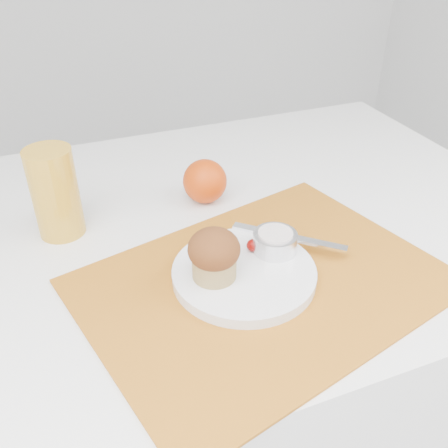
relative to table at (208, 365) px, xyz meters
name	(u,v)px	position (x,y,z in m)	size (l,w,h in m)	color
table	(208,365)	(0.00, 0.00, 0.00)	(1.20, 0.80, 0.75)	white
placemat	(264,283)	(0.02, -0.19, 0.38)	(0.51, 0.37, 0.00)	#B06518
plate	(244,273)	(0.00, -0.17, 0.39)	(0.21, 0.21, 0.02)	white
ramekin	(275,242)	(0.06, -0.15, 0.41)	(0.07, 0.07, 0.03)	silver
cream	(275,234)	(0.06, -0.15, 0.43)	(0.05, 0.05, 0.01)	silver
raspberry_near	(253,245)	(0.03, -0.14, 0.41)	(0.02, 0.02, 0.02)	#530402
raspberry_far	(262,242)	(0.05, -0.13, 0.41)	(0.02, 0.02, 0.02)	#5D0213
butter_knife	(289,237)	(0.10, -0.13, 0.40)	(0.18, 0.01, 0.00)	silver
orange	(205,181)	(0.03, 0.06, 0.42)	(0.08, 0.08, 0.08)	#D04007
juice_glass	(55,193)	(-0.23, 0.05, 0.45)	(0.08, 0.08, 0.15)	gold
muffin	(214,254)	(-0.04, -0.17, 0.43)	(0.07, 0.07, 0.08)	tan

